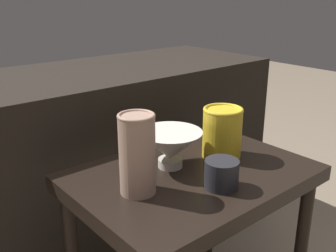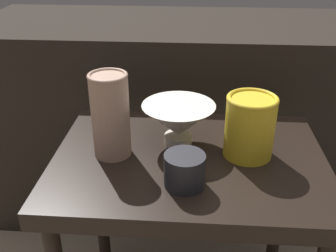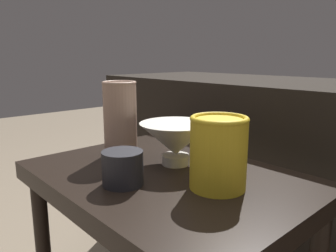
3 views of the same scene
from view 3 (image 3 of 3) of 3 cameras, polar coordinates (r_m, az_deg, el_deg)
name	(u,v)px [view 3 (image 3 of 3)]	position (r m, az deg, el deg)	size (l,w,h in m)	color
table	(166,205)	(0.73, -0.32, -13.56)	(0.59, 0.43, 0.53)	black
couch_backdrop	(288,186)	(1.19, 20.22, -9.81)	(1.43, 0.50, 0.70)	black
bowl	(176,140)	(0.74, 1.33, -2.43)	(0.16, 0.16, 0.10)	silver
vase_textured_left	(121,118)	(0.81, -8.11, 1.37)	(0.08, 0.08, 0.18)	tan
vase_colorful_right	(218,151)	(0.61, 8.77, -4.40)	(0.11, 0.11, 0.14)	gold
cup	(123,168)	(0.64, -7.89, -7.24)	(0.08, 0.08, 0.07)	#232328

